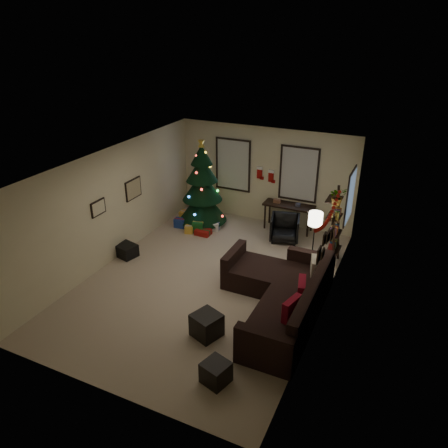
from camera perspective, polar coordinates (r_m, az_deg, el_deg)
The scene contains 29 objects.
floor at distance 9.68m, azimuth -2.05°, elevation -7.44°, with size 7.00×7.00×0.00m, color tan.
ceiling at distance 8.52m, azimuth -2.34°, elevation 7.99°, with size 7.00×7.00×0.00m, color white.
wall_back at distance 12.00m, azimuth 5.45°, elevation 6.36°, with size 5.00×5.00×0.00m, color beige.
wall_front at distance 6.56m, azimuth -16.50°, elevation -12.31°, with size 5.00×5.00×0.00m, color beige.
wall_left at distance 10.31m, azimuth -14.68°, elevation 2.33°, with size 7.00×7.00×0.00m, color beige.
wall_right at distance 8.30m, azimuth 13.42°, elevation -3.38°, with size 7.00×7.00×0.00m, color beige.
window_back_left at distance 12.24m, azimuth 1.23°, elevation 7.84°, with size 1.05×0.06×1.50m.
window_back_right at distance 11.65m, azimuth 9.86°, elevation 6.53°, with size 1.05×0.06×1.50m.
window_right_wall at distance 10.54m, azimuth 16.41°, elevation 3.51°, with size 0.06×0.90×1.30m.
christmas_tree at distance 11.87m, azimuth -2.89°, elevation 4.58°, with size 1.34×1.34×2.49m.
presents at distance 11.92m, azimuth -3.74°, elevation -0.13°, with size 1.30×0.89×0.30m.
sofa at distance 8.69m, azimuth 7.67°, elevation -9.50°, with size 2.15×3.11×0.93m.
pillow_red_a at distance 7.80m, azimuth 8.93°, elevation -11.19°, with size 0.12×0.47×0.47m, color maroon.
pillow_red_b at distance 8.28m, azimuth 10.16°, elevation -8.86°, with size 0.13×0.50×0.50m, color maroon.
pillow_cream at distance 9.09m, azimuth 11.82°, elevation -5.74°, with size 0.13×0.44×0.44m, color beige.
ottoman_near at distance 8.06m, azimuth -2.31°, elevation -13.20°, with size 0.47×0.47×0.45m, color black.
ottoman_far at distance 7.24m, azimuth -1.08°, elevation -19.02°, with size 0.39×0.39×0.37m, color black.
desk at distance 11.78m, azimuth 8.57°, elevation 2.16°, with size 1.37×0.49×0.74m.
desk_chair at distance 11.31m, azimuth 8.03°, elevation -0.56°, with size 0.67×0.63×0.69m, color black.
bookshelf at distance 10.24m, azimuth 14.47°, elevation -0.58°, with size 0.30×0.55×1.86m.
potted_plant at distance 9.69m, azimuth 14.82°, elevation 3.90°, with size 0.48×0.42×0.53m, color #4C4C4C.
floor_lamp at distance 9.64m, azimuth 11.95°, elevation 0.16°, with size 0.31×0.31×1.47m.
art_map at distance 10.86m, azimuth -11.90°, elevation 4.56°, with size 0.04×0.60×0.50m.
art_abstract at distance 9.93m, azimuth -16.30°, elevation 2.07°, with size 0.04×0.45×0.35m.
gallery at distance 8.14m, azimuth 13.32°, elevation -2.21°, with size 0.03×1.25×0.54m.
garland at distance 8.01m, azimuth 13.61°, elevation 1.25°, with size 0.08×1.90×0.30m, color #A5140C, non-canonical shape.
stocking_left at distance 11.99m, azimuth 4.76°, elevation 6.79°, with size 0.20×0.05×0.36m.
stocking_right at distance 11.91m, azimuth 6.27°, elevation 6.33°, with size 0.20×0.05×0.36m.
storage_bin at distance 10.85m, azimuth -13.01°, elevation -3.32°, with size 0.61×0.41×0.31m, color black.
Camera 1 is at (3.74, -7.22, 5.26)m, focal length 34.59 mm.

